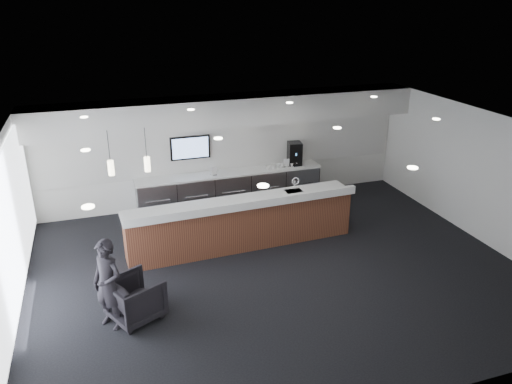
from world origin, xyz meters
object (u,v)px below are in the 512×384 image
object	(u,v)px
armchair	(135,298)
lounge_guest	(108,284)
coffee_machine	(295,153)
service_counter	(242,223)

from	to	relation	value
armchair	lounge_guest	world-z (taller)	lounge_guest
coffee_machine	armchair	world-z (taller)	coffee_machine
coffee_machine	lounge_guest	bearing A→B (deg)	-129.53
armchair	coffee_machine	bearing A→B (deg)	-73.35
service_counter	lounge_guest	xyz separation A→B (m)	(-3.01, -2.12, 0.25)
service_counter	armchair	xyz separation A→B (m)	(-2.59, -2.03, -0.18)
coffee_machine	service_counter	bearing A→B (deg)	-123.34
lounge_guest	coffee_machine	bearing A→B (deg)	88.08
service_counter	lounge_guest	bearing A→B (deg)	-147.31
coffee_machine	armchair	distance (m)	6.66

